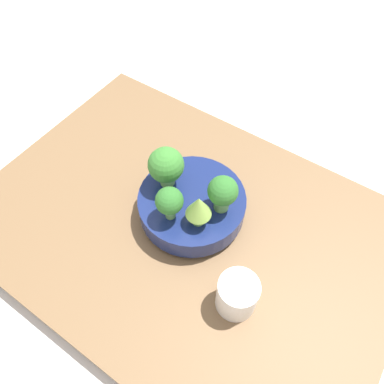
{
  "coord_description": "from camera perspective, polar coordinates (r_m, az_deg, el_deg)",
  "views": [
    {
      "loc": [
        -0.24,
        0.32,
        0.72
      ],
      "look_at": [
        -0.0,
        -0.03,
        0.13
      ],
      "focal_mm": 35.0,
      "sensor_mm": 36.0,
      "label": 1
    }
  ],
  "objects": [
    {
      "name": "ground_plane",
      "position": [
        0.83,
        -1.14,
        -6.39
      ],
      "size": [
        6.0,
        6.0,
        0.0
      ],
      "primitive_type": "plane",
      "color": "silver"
    },
    {
      "name": "table",
      "position": [
        0.81,
        -1.16,
        -5.62
      ],
      "size": [
        0.87,
        0.62,
        0.04
      ],
      "color": "brown",
      "rests_on": "ground_plane"
    },
    {
      "name": "bowl",
      "position": [
        0.77,
        -0.0,
        -1.95
      ],
      "size": [
        0.22,
        0.22,
        0.06
      ],
      "color": "navy",
      "rests_on": "table"
    },
    {
      "name": "broccoli_floret_left",
      "position": [
        0.7,
        4.7,
        -0.06
      ],
      "size": [
        0.06,
        0.06,
        0.08
      ],
      "color": "#609347",
      "rests_on": "bowl"
    },
    {
      "name": "broccoli_floret_right",
      "position": [
        0.73,
        -3.98,
        4.0
      ],
      "size": [
        0.07,
        0.07,
        0.09
      ],
      "color": "#6BA34C",
      "rests_on": "bowl"
    },
    {
      "name": "romanesco_piece_far",
      "position": [
        0.68,
        1.01,
        -2.38
      ],
      "size": [
        0.05,
        0.05,
        0.08
      ],
      "color": "#6BA34C",
      "rests_on": "bowl"
    },
    {
      "name": "broccoli_floret_back",
      "position": [
        0.69,
        -3.47,
        -1.48
      ],
      "size": [
        0.05,
        0.05,
        0.08
      ],
      "color": "#609347",
      "rests_on": "bowl"
    },
    {
      "name": "cup",
      "position": [
        0.68,
        6.88,
        -15.31
      ],
      "size": [
        0.07,
        0.07,
        0.08
      ],
      "color": "silver",
      "rests_on": "table"
    }
  ]
}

